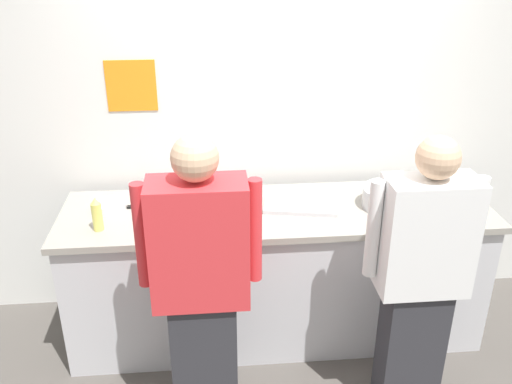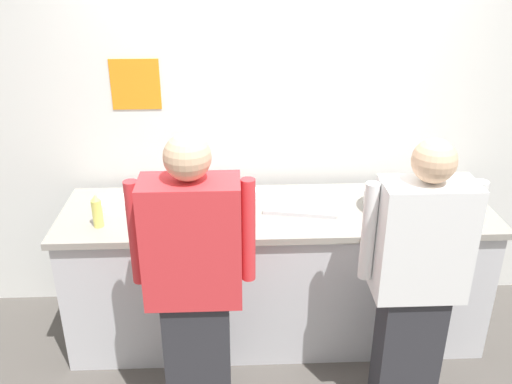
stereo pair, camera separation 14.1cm
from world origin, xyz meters
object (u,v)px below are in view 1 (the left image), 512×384
(plate_stack_rear, at_px, (110,206))
(deli_cup, at_px, (425,181))
(chef_near_left, at_px, (201,286))
(plate_stack_front, at_px, (210,195))
(mixing_bowl_steel, at_px, (392,198))
(squeeze_bottle_primary, at_px, (212,200))
(ramekin_red_sauce, at_px, (252,193))
(chefs_knife, at_px, (146,207))
(chef_center, at_px, (420,276))
(ramekin_yellow_sauce, at_px, (223,223))
(sheet_tray, at_px, (300,204))
(squeeze_bottle_secondary, at_px, (97,215))

(plate_stack_rear, distance_m, deli_cup, 2.03)
(chef_near_left, bearing_deg, plate_stack_front, 85.96)
(chef_near_left, height_order, deli_cup, chef_near_left)
(deli_cup, bearing_deg, mixing_bowl_steel, -141.01)
(mixing_bowl_steel, bearing_deg, plate_stack_front, 170.26)
(plate_stack_rear, bearing_deg, chef_near_left, -55.79)
(chef_near_left, bearing_deg, squeeze_bottle_primary, 84.16)
(mixing_bowl_steel, distance_m, deli_cup, 0.39)
(ramekin_red_sauce, bearing_deg, squeeze_bottle_primary, -140.34)
(chef_near_left, height_order, chefs_knife, chef_near_left)
(chef_near_left, distance_m, chef_center, 1.13)
(squeeze_bottle_primary, relative_size, ramekin_yellow_sauce, 1.71)
(chef_near_left, relative_size, ramekin_yellow_sauce, 15.80)
(sheet_tray, xyz_separation_m, squeeze_bottle_primary, (-0.54, -0.05, 0.07))
(ramekin_yellow_sauce, distance_m, chefs_knife, 0.54)
(chefs_knife, bearing_deg, sheet_tray, -3.72)
(mixing_bowl_steel, xyz_separation_m, ramekin_yellow_sauce, (-1.04, -0.15, -0.04))
(chef_center, relative_size, ramekin_yellow_sauce, 15.30)
(ramekin_yellow_sauce, xyz_separation_m, ramekin_red_sauce, (0.20, 0.38, 0.01))
(squeeze_bottle_primary, bearing_deg, squeeze_bottle_secondary, -167.05)
(deli_cup, bearing_deg, ramekin_red_sauce, -178.97)
(chef_center, xyz_separation_m, deli_cup, (0.35, 0.91, 0.12))
(sheet_tray, xyz_separation_m, ramekin_yellow_sauce, (-0.49, -0.22, 0.01))
(chef_center, relative_size, squeeze_bottle_primary, 8.93)
(chef_center, xyz_separation_m, chefs_knife, (-1.46, 0.79, 0.08))
(squeeze_bottle_secondary, bearing_deg, chef_center, -17.12)
(squeeze_bottle_primary, bearing_deg, deli_cup, 9.36)
(plate_stack_front, xyz_separation_m, plate_stack_rear, (-0.62, -0.07, -0.01))
(chef_near_left, xyz_separation_m, ramekin_red_sauce, (0.33, 0.91, 0.07))
(plate_stack_front, distance_m, chefs_knife, 0.41)
(sheet_tray, relative_size, ramekin_red_sauce, 4.70)
(mixing_bowl_steel, distance_m, chefs_knife, 1.52)
(plate_stack_front, bearing_deg, sheet_tray, -12.74)
(chef_center, bearing_deg, plate_stack_rear, 154.93)
(sheet_tray, distance_m, chefs_knife, 0.96)
(chef_center, height_order, plate_stack_front, chef_center)
(ramekin_yellow_sauce, distance_m, deli_cup, 1.40)
(ramekin_red_sauce, xyz_separation_m, deli_cup, (1.15, 0.02, 0.03))
(chef_center, relative_size, mixing_bowl_steel, 4.48)
(squeeze_bottle_primary, xyz_separation_m, ramekin_red_sauce, (0.25, 0.21, -0.06))
(chef_near_left, bearing_deg, ramekin_yellow_sauce, 76.50)
(chef_near_left, height_order, squeeze_bottle_primary, chef_near_left)
(squeeze_bottle_secondary, relative_size, deli_cup, 1.86)
(plate_stack_front, height_order, sheet_tray, plate_stack_front)
(chef_center, xyz_separation_m, squeeze_bottle_secondary, (-1.70, 0.52, 0.17))
(plate_stack_rear, height_order, ramekin_yellow_sauce, plate_stack_rear)
(plate_stack_rear, distance_m, mixing_bowl_steel, 1.73)
(mixing_bowl_steel, relative_size, squeeze_bottle_secondary, 1.79)
(plate_stack_rear, distance_m, sheet_tray, 1.17)
(plate_stack_front, bearing_deg, squeeze_bottle_secondary, -152.98)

